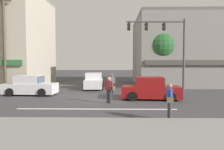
{
  "coord_description": "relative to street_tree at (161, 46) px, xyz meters",
  "views": [
    {
      "loc": [
        1.12,
        -15.56,
        2.61
      ],
      "look_at": [
        0.77,
        2.0,
        1.6
      ],
      "focal_mm": 35.0,
      "sensor_mm": 36.0,
      "label": 1
    }
  ],
  "objects": [
    {
      "name": "pedestrian_mid_crossing",
      "position": [
        -5.02,
        -4.56,
        -3.36
      ],
      "size": [
        0.68,
        0.29,
        1.67
      ],
      "color": "#232838",
      "rests_on": "ground"
    },
    {
      "name": "sedan_parked_curbside",
      "position": [
        -11.52,
        -5.44,
        -3.6
      ],
      "size": [
        4.19,
        2.05,
        1.58
      ],
      "color": "silver",
      "rests_on": "ground"
    },
    {
      "name": "building_right_corner",
      "position": [
        4.38,
        4.18,
        -0.34
      ],
      "size": [
        13.08,
        11.4,
        7.95
      ],
      "color": "gray",
      "rests_on": "ground"
    },
    {
      "name": "sedan_approaching_near",
      "position": [
        -6.85,
        -1.01,
        -3.6
      ],
      "size": [
        2.03,
        4.18,
        1.58
      ],
      "color": "silver",
      "rests_on": "ground"
    },
    {
      "name": "pedestrian_foreground_with_bag",
      "position": [
        -2.21,
        -12.99,
        -3.36
      ],
      "size": [
        0.32,
        0.67,
        1.67
      ],
      "color": "#333338",
      "rests_on": "ground"
    },
    {
      "name": "street_tree",
      "position": [
        0.0,
        0.0,
        0.0
      ],
      "size": [
        3.59,
        3.59,
        6.13
      ],
      "color": "#4C3823",
      "rests_on": "ground"
    },
    {
      "name": "traffic_light_mast",
      "position": [
        -0.32,
        -4.53,
        -0.01
      ],
      "size": [
        4.89,
        0.31,
        6.2
      ],
      "color": "#47474C",
      "rests_on": "ground"
    },
    {
      "name": "utility_pole_near_left",
      "position": [
        -14.53,
        -3.47,
        0.05
      ],
      "size": [
        1.4,
        0.22,
        8.43
      ],
      "color": "brown",
      "rests_on": "ground"
    },
    {
      "name": "lane_marking_stripe",
      "position": [
        -5.72,
        -10.66,
        -4.31
      ],
      "size": [
        9.0,
        0.24,
        0.01
      ],
      "primitive_type": "cube",
      "color": "silver",
      "rests_on": "ground"
    },
    {
      "name": "pedestrian_far_side",
      "position": [
        -5.06,
        -8.82,
        -3.36
      ],
      "size": [
        0.65,
        0.5,
        1.67
      ],
      "color": "#333338",
      "rests_on": "ground"
    },
    {
      "name": "sedan_crossing_center",
      "position": [
        -2.17,
        -7.32,
        -3.6
      ],
      "size": [
        4.21,
        2.11,
        1.58
      ],
      "color": "maroon",
      "rests_on": "ground"
    },
    {
      "name": "ground_plane",
      "position": [
        -5.72,
        -7.16,
        -4.31
      ],
      "size": [
        120.0,
        120.0,
        0.0
      ],
      "primitive_type": "plane",
      "color": "#3D3D3F"
    },
    {
      "name": "sidewalk_curb",
      "position": [
        -5.72,
        -15.66,
        -4.23
      ],
      "size": [
        40.0,
        5.0,
        0.16
      ],
      "primitive_type": "cube",
      "color": "gray",
      "rests_on": "ground"
    }
  ]
}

